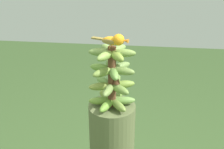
# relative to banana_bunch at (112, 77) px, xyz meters

# --- Properties ---
(banana_bunch) EXTENTS (0.26, 0.26, 0.35)m
(banana_bunch) POSITION_rel_banana_bunch_xyz_m (0.00, 0.00, 0.00)
(banana_bunch) COLOR brown
(banana_bunch) RESTS_ON banana_tree
(perched_bird) EXTENTS (0.09, 0.20, 0.08)m
(perched_bird) POSITION_rel_banana_bunch_xyz_m (-0.02, -0.02, 0.22)
(perched_bird) COLOR #C68933
(perched_bird) RESTS_ON banana_bunch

